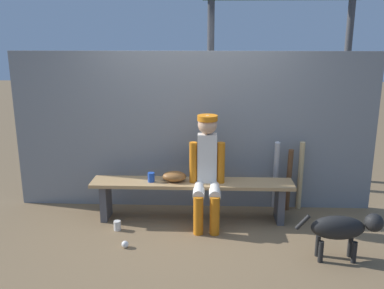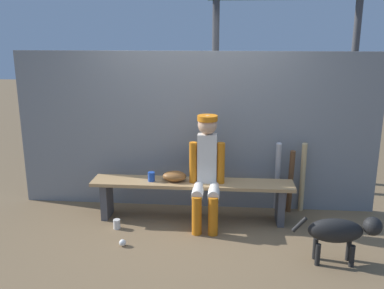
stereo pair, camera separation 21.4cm
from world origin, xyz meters
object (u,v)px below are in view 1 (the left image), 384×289
object	(u,v)px
baseball	(125,244)
bat_aluminum_silver	(276,176)
dugout_bench	(192,190)
bat_wood_dark	(289,180)
cup_on_bench	(151,177)
player_seated	(207,167)
scoreboard	(286,5)
bat_wood_natural	(300,176)
dog	(344,228)
baseball_glove	(174,176)
cup_on_ground	(117,226)

from	to	relation	value
baseball	bat_aluminum_silver	bearing A→B (deg)	31.87
dugout_bench	baseball	bearing A→B (deg)	-132.78
bat_wood_dark	cup_on_bench	distance (m)	1.70
player_seated	scoreboard	distance (m)	2.70
dugout_bench	player_seated	distance (m)	0.38
bat_wood_dark	baseball	bearing A→B (deg)	-151.24
player_seated	cup_on_bench	bearing A→B (deg)	172.92
baseball	scoreboard	distance (m)	3.88
bat_aluminum_silver	bat_wood_natural	xyz separation A→B (m)	(0.31, 0.01, -0.01)
bat_wood_dark	dog	bearing A→B (deg)	-74.53
scoreboard	bat_aluminum_silver	bearing A→B (deg)	-100.41
bat_aluminum_silver	baseball_glove	bearing A→B (deg)	-164.95
scoreboard	dog	bearing A→B (deg)	-83.80
baseball	scoreboard	world-z (taller)	scoreboard
dugout_bench	bat_aluminum_silver	distance (m)	1.08
dugout_bench	bat_wood_dark	xyz separation A→B (m)	(1.19, 0.29, 0.03)
bat_wood_natural	cup_on_bench	bearing A→B (deg)	-168.58
scoreboard	dog	distance (m)	3.27
bat_wood_dark	cup_on_ground	xyz separation A→B (m)	(-2.02, -0.62, -0.35)
dugout_bench	bat_wood_dark	size ratio (longest dim) A/B	2.94
dugout_bench	dog	xyz separation A→B (m)	(1.51, -0.87, -0.03)
bat_wood_dark	bat_wood_natural	size ratio (longest dim) A/B	0.90
player_seated	scoreboard	xyz separation A→B (m)	(1.07, 1.63, 1.86)
baseball_glove	cup_on_ground	distance (m)	0.86
bat_wood_natural	cup_on_bench	size ratio (longest dim) A/B	8.12
dog	bat_wood_natural	bearing A→B (deg)	98.14
baseball	bat_wood_natural	bearing A→B (deg)	27.95
baseball_glove	bat_aluminum_silver	bearing A→B (deg)	15.05
dugout_bench	scoreboard	distance (m)	2.94
baseball_glove	scoreboard	size ratio (longest dim) A/B	0.08
player_seated	cup_on_ground	bearing A→B (deg)	-167.85
bat_wood_natural	baseball	world-z (taller)	bat_wood_natural
cup_on_ground	dugout_bench	bearing A→B (deg)	21.27
bat_wood_natural	cup_on_ground	distance (m)	2.31
bat_aluminum_silver	dog	size ratio (longest dim) A/B	1.08
bat_wood_dark	bat_aluminum_silver	bearing A→B (deg)	166.52
cup_on_bench	scoreboard	bearing A→B (deg)	41.98
cup_on_ground	scoreboard	bearing A→B (deg)	41.62
dugout_bench	bat_wood_dark	bearing A→B (deg)	13.94
bat_aluminum_silver	bat_wood_natural	world-z (taller)	bat_aluminum_silver
baseball_glove	bat_wood_dark	world-z (taller)	bat_wood_dark
cup_on_ground	dog	xyz separation A→B (m)	(2.35, -0.55, 0.28)
cup_on_ground	dog	world-z (taller)	dog
bat_wood_natural	dog	world-z (taller)	bat_wood_natural
cup_on_bench	bat_wood_natural	bearing A→B (deg)	11.42
bat_aluminum_silver	dog	world-z (taller)	bat_aluminum_silver
baseball_glove	cup_on_bench	distance (m)	0.27
baseball	dog	world-z (taller)	dog
player_seated	baseball_glove	size ratio (longest dim) A/B	4.55
player_seated	dog	world-z (taller)	player_seated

